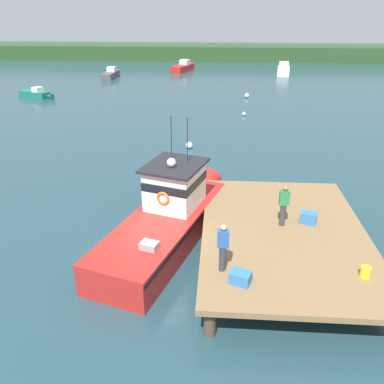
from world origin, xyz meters
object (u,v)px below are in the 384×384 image
crate_stack_mid_dock (308,218)px  moored_boat_off_the_point (111,74)px  main_fishing_boat (169,215)px  mooring_buoy_outer (244,114)px  deckhand_by_the_boat (284,205)px  moored_boat_far_left (183,67)px  moored_boat_near_channel (36,94)px  deckhand_further_back (223,247)px  mooring_buoy_channel_marker (189,145)px  bait_bucket (365,272)px  mooring_buoy_inshore (247,95)px  moored_boat_outer_mooring (283,70)px  crate_stack_near_edge (240,278)px

crate_stack_mid_dock → moored_boat_off_the_point: crate_stack_mid_dock is taller
main_fishing_boat → mooring_buoy_outer: (4.00, 20.49, -0.84)m
deckhand_by_the_boat → moored_boat_far_left: bearing=99.6°
main_fishing_boat → mooring_buoy_outer: size_ratio=28.88×
moored_boat_near_channel → moored_boat_far_left: 23.98m
deckhand_further_back → moored_boat_far_left: (-5.78, 50.17, -1.52)m
moored_boat_near_channel → mooring_buoy_channel_marker: bearing=-41.6°
crate_stack_mid_dock → bait_bucket: bearing=-71.5°
moored_boat_near_channel → mooring_buoy_outer: size_ratio=12.60×
main_fishing_boat → mooring_buoy_inshore: main_fishing_boat is taller
main_fishing_boat → moored_boat_outer_mooring: size_ratio=1.55×
moored_boat_outer_mooring → crate_stack_mid_dock: bearing=-96.6°
deckhand_further_back → mooring_buoy_inshore: bearing=85.5°
mooring_buoy_inshore → moored_boat_far_left: bearing=114.3°
crate_stack_near_edge → main_fishing_boat: bearing=121.4°
bait_bucket → moored_boat_far_left: bearing=101.4°
moored_boat_off_the_point → mooring_buoy_channel_marker: (12.64, -28.43, -0.23)m
deckhand_by_the_boat → moored_boat_near_channel: bearing=128.3°
deckhand_by_the_boat → mooring_buoy_inshore: size_ratio=3.39×
crate_stack_near_edge → moored_boat_near_channel: 36.94m
crate_stack_near_edge → deckhand_by_the_boat: deckhand_by_the_boat is taller
moored_boat_outer_mooring → mooring_buoy_inshore: moored_boat_outer_mooring is taller
moored_boat_near_channel → moored_boat_far_left: moored_boat_far_left is taller
main_fishing_boat → crate_stack_near_edge: size_ratio=16.48×
crate_stack_mid_dock → mooring_buoy_outer: 21.14m
moored_boat_far_left → mooring_buoy_inshore: bearing=-65.7°
mooring_buoy_inshore → mooring_buoy_channel_marker: size_ratio=1.05×
main_fishing_boat → mooring_buoy_channel_marker: bearing=90.4°
mooring_buoy_inshore → deckhand_by_the_boat: bearing=-90.5°
main_fishing_boat → crate_stack_near_edge: (2.69, -4.42, 0.38)m
moored_boat_near_channel → moored_boat_far_left: size_ratio=0.69×
crate_stack_near_edge → mooring_buoy_inshore: bearing=86.6°
deckhand_by_the_boat → moored_boat_outer_mooring: bearing=82.2°
main_fishing_boat → moored_boat_near_channel: size_ratio=2.29×
moored_boat_near_channel → moored_boat_off_the_point: moored_boat_off_the_point is taller
moored_boat_outer_mooring → bait_bucket: bearing=-94.9°
moored_boat_outer_mooring → moored_boat_near_channel: bearing=-147.0°
crate_stack_near_edge → mooring_buoy_channel_marker: crate_stack_near_edge is taller
deckhand_further_back → moored_boat_near_channel: size_ratio=0.38×
main_fishing_boat → crate_stack_near_edge: bearing=-58.6°
bait_bucket → moored_boat_off_the_point: 47.68m
moored_boat_outer_mooring → mooring_buoy_channel_marker: (-10.70, -33.42, -0.32)m
mooring_buoy_channel_marker → moored_boat_outer_mooring: bearing=72.2°
deckhand_further_back → mooring_buoy_channel_marker: bearing=98.3°
crate_stack_mid_dock → moored_boat_outer_mooring: 45.65m
moored_boat_near_channel → moored_boat_far_left: bearing=55.3°
deckhand_by_the_boat → mooring_buoy_channel_marker: (-4.46, 12.17, -1.83)m
deckhand_further_back → deckhand_by_the_boat: bearing=53.3°
crate_stack_near_edge → deckhand_further_back: 1.06m
mooring_buoy_inshore → moored_boat_off_the_point: bearing=146.0°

